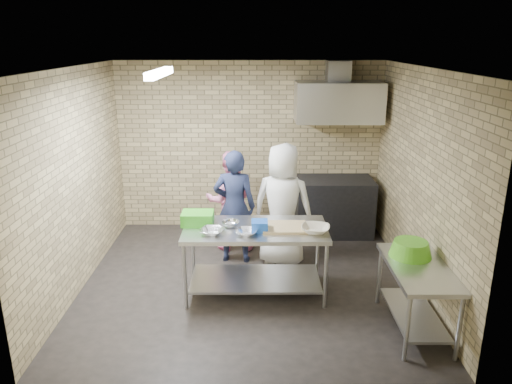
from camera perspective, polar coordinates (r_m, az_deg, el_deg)
floor at (r=6.46m, az=-0.90°, el=-10.32°), size 4.20×4.20×0.00m
ceiling at (r=5.72m, az=-1.03°, el=14.35°), size 4.20×4.20×0.00m
back_wall at (r=7.89m, az=-0.77°, el=5.33°), size 4.20×0.06×2.70m
front_wall at (r=4.07m, az=-1.33°, el=-6.66°), size 4.20×0.06×2.70m
left_wall at (r=6.34m, az=-20.32°, el=1.16°), size 0.06×4.00×2.70m
right_wall at (r=6.28m, az=18.58°, el=1.21°), size 0.06×4.00×2.70m
prep_table at (r=6.00m, az=-0.08°, el=-8.00°), size 1.72×0.86×0.86m
side_counter at (r=5.58m, az=18.15°, el=-11.67°), size 0.60×1.20×0.75m
stove at (r=7.90m, az=9.08°, el=-1.67°), size 1.20×0.70×0.90m
range_hood at (r=7.57m, az=9.63°, el=10.34°), size 1.30×0.60×0.60m
hood_duct at (r=7.68m, az=9.61°, el=13.81°), size 0.35×0.30×0.30m
wall_shelf at (r=7.84m, az=11.52°, el=9.14°), size 0.80×0.20×0.04m
fluorescent_fixture at (r=5.82m, az=-11.20°, el=13.50°), size 0.10×1.25×0.08m
green_crate at (r=5.96m, az=-6.84°, el=-3.06°), size 0.38×0.29×0.15m
blue_tub at (r=5.72m, az=0.42°, el=-3.99°), size 0.19×0.19×0.12m
cutting_board at (r=5.82m, az=3.38°, el=-4.12°), size 0.52×0.40×0.03m
mixing_bowl_a at (r=5.66m, az=-5.16°, el=-4.62°), size 0.32×0.32×0.07m
mixing_bowl_b at (r=5.87m, az=-3.01°, el=-3.72°), size 0.24×0.24×0.06m
mixing_bowl_c at (r=5.62m, az=-1.10°, el=-4.74°), size 0.29×0.29×0.06m
ceramic_bowl at (r=5.72m, az=6.97°, el=-4.34°), size 0.39×0.39×0.08m
green_basin at (r=5.59m, az=17.63°, el=-6.32°), size 0.46×0.46×0.17m
bottle_red at (r=7.78m, az=9.74°, el=9.99°), size 0.07×0.07×0.18m
bottle_green at (r=7.85m, az=12.65°, el=9.79°), size 0.06×0.06×0.15m
man_navy at (r=6.72m, az=-2.52°, el=-1.74°), size 0.61×0.42×1.60m
woman_pink at (r=7.15m, az=-3.03°, el=-1.03°), size 0.76×0.61×1.49m
woman_white at (r=6.63m, az=3.15°, el=-1.55°), size 0.96×0.76×1.70m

